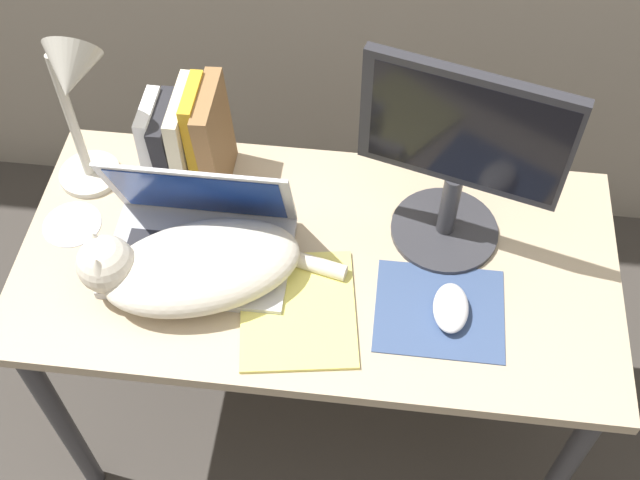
{
  "coord_description": "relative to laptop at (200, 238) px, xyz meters",
  "views": [
    {
      "loc": [
        0.11,
        -0.63,
        2.02
      ],
      "look_at": [
        0.01,
        0.27,
        0.82
      ],
      "focal_mm": 45.0,
      "sensor_mm": 36.0,
      "label": 1
    }
  ],
  "objects": [
    {
      "name": "cat",
      "position": [
        -0.0,
        -0.08,
        0.01
      ],
      "size": [
        0.5,
        0.33,
        0.14
      ],
      "color": "beige",
      "rests_on": "desk"
    },
    {
      "name": "computer_mouse",
      "position": [
        0.5,
        -0.09,
        -0.02
      ],
      "size": [
        0.07,
        0.11,
        0.04
      ],
      "color": "silver",
      "rests_on": "mousepad"
    },
    {
      "name": "book_row",
      "position": [
        -0.05,
        0.19,
        0.07
      ],
      "size": [
        0.17,
        0.17,
        0.25
      ],
      "color": "white",
      "rests_on": "desk"
    },
    {
      "name": "mousepad",
      "position": [
        0.48,
        -0.09,
        -0.04
      ],
      "size": [
        0.24,
        0.21,
        0.0
      ],
      "color": "#384C75",
      "rests_on": "desk"
    },
    {
      "name": "desk",
      "position": [
        0.23,
        0.01,
        -0.14
      ],
      "size": [
        1.19,
        0.59,
        0.72
      ],
      "color": "tan",
      "rests_on": "ground_plane"
    },
    {
      "name": "laptop",
      "position": [
        0.0,
        0.0,
        0.0
      ],
      "size": [
        0.36,
        0.23,
        0.23
      ],
      "color": "#B7B7BC",
      "rests_on": "desk"
    },
    {
      "name": "notepad",
      "position": [
        0.21,
        -0.12,
        -0.04
      ],
      "size": [
        0.26,
        0.29,
        0.01
      ],
      "color": "#E5DB6B",
      "rests_on": "desk"
    },
    {
      "name": "desk_lamp",
      "position": [
        -0.24,
        0.14,
        0.22
      ],
      "size": [
        0.17,
        0.17,
        0.4
      ],
      "color": "beige",
      "rests_on": "desk"
    },
    {
      "name": "external_monitor",
      "position": [
        0.48,
        0.1,
        0.18
      ],
      "size": [
        0.37,
        0.22,
        0.42
      ],
      "color": "#333338",
      "rests_on": "desk"
    },
    {
      "name": "cd_disc",
      "position": [
        -0.28,
        0.04,
        -0.04
      ],
      "size": [
        0.12,
        0.12,
        0.0
      ],
      "color": "silver",
      "rests_on": "desk"
    }
  ]
}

